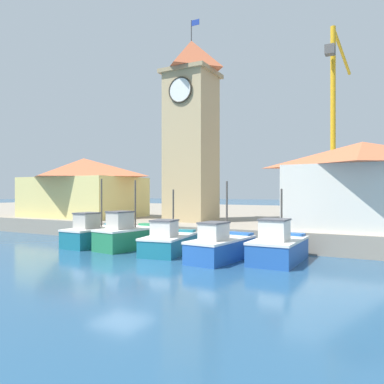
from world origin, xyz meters
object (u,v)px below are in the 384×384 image
object	(u,v)px
fishing_boat_center	(278,247)
fishing_boat_left_inner	(169,242)
fishing_boat_left_outer	(128,236)
warehouse_right	(363,185)
warehouse_left	(84,187)
fishing_boat_far_left	(95,234)
fishing_boat_mid_left	(221,246)
clock_tower	(191,126)
port_crane_far	(334,137)

from	to	relation	value
fishing_boat_center	fishing_boat_left_inner	bearing A→B (deg)	-177.08
fishing_boat_left_outer	warehouse_right	size ratio (longest dim) A/B	0.51
fishing_boat_left_outer	warehouse_left	bearing A→B (deg)	145.85
fishing_boat_left_inner	fishing_boat_center	bearing A→B (deg)	2.92
fishing_boat_far_left	fishing_boat_mid_left	size ratio (longest dim) A/B	0.96
fishing_boat_center	warehouse_left	world-z (taller)	warehouse_left
fishing_boat_mid_left	fishing_boat_center	distance (m)	2.88
fishing_boat_mid_left	warehouse_right	bearing A→B (deg)	47.90
clock_tower	warehouse_left	size ratio (longest dim) A/B	1.52
fishing_boat_center	warehouse_right	distance (m)	7.64
fishing_boat_far_left	fishing_boat_left_inner	size ratio (longest dim) A/B	0.97
fishing_boat_left_outer	clock_tower	size ratio (longest dim) A/B	0.29
fishing_boat_far_left	fishing_boat_center	size ratio (longest dim) A/B	1.06
fishing_boat_far_left	warehouse_right	bearing A→B (deg)	21.36
fishing_boat_mid_left	warehouse_left	bearing A→B (deg)	154.89
fishing_boat_far_left	clock_tower	size ratio (longest dim) A/B	0.29
fishing_boat_left_outer	clock_tower	world-z (taller)	clock_tower
port_crane_far	fishing_boat_far_left	bearing A→B (deg)	-114.64
fishing_boat_center	fishing_boat_mid_left	bearing A→B (deg)	-162.50
warehouse_left	port_crane_far	distance (m)	26.94
fishing_boat_far_left	fishing_boat_left_inner	distance (m)	5.84
fishing_boat_left_outer	warehouse_right	world-z (taller)	warehouse_right
fishing_boat_left_outer	fishing_boat_left_inner	world-z (taller)	fishing_boat_left_outer
fishing_boat_left_outer	warehouse_right	bearing A→B (deg)	25.49
fishing_boat_left_inner	warehouse_right	xyz separation A→B (m)	(9.68, 6.33, 3.26)
fishing_boat_left_inner	warehouse_left	world-z (taller)	warehouse_left
fishing_boat_center	clock_tower	size ratio (longest dim) A/B	0.27
fishing_boat_far_left	port_crane_far	bearing A→B (deg)	65.36
warehouse_left	port_crane_far	world-z (taller)	port_crane_far
fishing_boat_mid_left	fishing_boat_center	bearing A→B (deg)	17.50
warehouse_right	port_crane_far	size ratio (longest dim) A/B	0.44
fishing_boat_left_inner	warehouse_left	xyz separation A→B (m)	(-14.00, 7.63, 3.30)
warehouse_right	fishing_boat_far_left	bearing A→B (deg)	-158.64
fishing_boat_center	warehouse_right	world-z (taller)	warehouse_right
fishing_boat_left_inner	fishing_boat_mid_left	bearing A→B (deg)	-9.02
fishing_boat_left_inner	fishing_boat_center	size ratio (longest dim) A/B	1.09
clock_tower	port_crane_far	xyz separation A→B (m)	(8.33, 17.53, 0.80)
fishing_boat_left_outer	fishing_boat_mid_left	xyz separation A→B (m)	(6.56, -0.79, -0.11)
warehouse_right	port_crane_far	world-z (taller)	port_crane_far
warehouse_left	clock_tower	bearing A→B (deg)	0.44
fishing_boat_left_outer	fishing_boat_center	xyz separation A→B (m)	(9.31, 0.08, -0.07)
fishing_boat_left_outer	clock_tower	xyz separation A→B (m)	(0.39, 7.48, 7.86)
fishing_boat_left_outer	clock_tower	bearing A→B (deg)	86.99
clock_tower	warehouse_left	xyz separation A→B (m)	(-11.29, -0.09, -4.70)
fishing_boat_mid_left	warehouse_left	xyz separation A→B (m)	(-17.46, 8.18, 3.27)
fishing_boat_far_left	fishing_boat_center	bearing A→B (deg)	0.25
port_crane_far	fishing_boat_left_outer	bearing A→B (deg)	-109.23
fishing_boat_mid_left	warehouse_right	distance (m)	9.82
fishing_boat_far_left	warehouse_right	xyz separation A→B (m)	(15.52, 6.07, 3.17)
warehouse_left	port_crane_far	xyz separation A→B (m)	(19.62, 17.62, 5.49)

